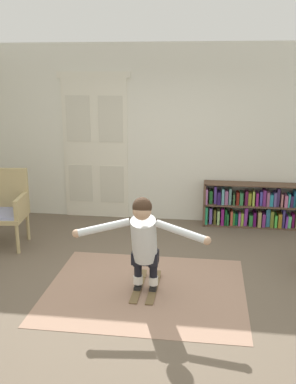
{
  "coord_description": "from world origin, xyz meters",
  "views": [
    {
      "loc": [
        0.76,
        -4.72,
        2.51
      ],
      "look_at": [
        0.04,
        0.47,
        1.05
      ],
      "focal_mm": 41.92,
      "sensor_mm": 36.0,
      "label": 1
    }
  ],
  "objects_px": {
    "bookshelf": "(254,207)",
    "person_skier": "(144,238)",
    "skis_pair": "(146,287)",
    "wicker_chair": "(5,206)"
  },
  "relations": [
    {
      "from": "bookshelf",
      "to": "wicker_chair",
      "type": "relative_size",
      "value": 1.49
    },
    {
      "from": "wicker_chair",
      "to": "skis_pair",
      "type": "bearing_deg",
      "value": -26.33
    },
    {
      "from": "person_skier",
      "to": "skis_pair",
      "type": "bearing_deg",
      "value": 89.42
    },
    {
      "from": "bookshelf",
      "to": "person_skier",
      "type": "relative_size",
      "value": 1.11
    },
    {
      "from": "skis_pair",
      "to": "person_skier",
      "type": "height_order",
      "value": "person_skier"
    },
    {
      "from": "bookshelf",
      "to": "wicker_chair",
      "type": "bearing_deg",
      "value": -160.5
    },
    {
      "from": "person_skier",
      "to": "wicker_chair",
      "type": "bearing_deg",
      "value": 150.38
    },
    {
      "from": "skis_pair",
      "to": "wicker_chair",
      "type": "bearing_deg",
      "value": 153.67
    },
    {
      "from": "bookshelf",
      "to": "person_skier",
      "type": "bearing_deg",
      "value": -119.33
    },
    {
      "from": "bookshelf",
      "to": "wicker_chair",
      "type": "xyz_separation_m",
      "value": [
        -3.64,
        -1.29,
        0.27
      ]
    }
  ]
}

